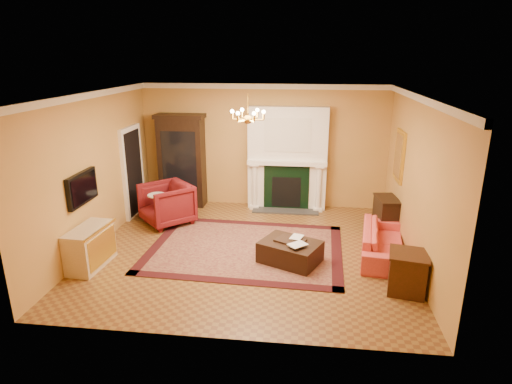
% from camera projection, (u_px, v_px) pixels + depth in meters
% --- Properties ---
extents(floor, '(6.00, 5.50, 0.02)m').
position_uv_depth(floor, '(249.00, 251.00, 8.36)').
color(floor, brown).
rests_on(floor, ground).
extents(ceiling, '(6.00, 5.50, 0.02)m').
position_uv_depth(ceiling, '(248.00, 93.00, 7.44)').
color(ceiling, silver).
rests_on(ceiling, wall_back).
extents(wall_back, '(6.00, 0.02, 3.00)m').
position_uv_depth(wall_back, '(263.00, 146.00, 10.51)').
color(wall_back, '#C38946').
rests_on(wall_back, floor).
extents(wall_front, '(6.00, 0.02, 3.00)m').
position_uv_depth(wall_front, '(218.00, 236.00, 5.29)').
color(wall_front, '#C38946').
rests_on(wall_front, floor).
extents(wall_left, '(0.02, 5.50, 3.00)m').
position_uv_depth(wall_left, '(94.00, 171.00, 8.24)').
color(wall_left, '#C38946').
rests_on(wall_left, floor).
extents(wall_right, '(0.02, 5.50, 3.00)m').
position_uv_depth(wall_right, '(417.00, 182.00, 7.56)').
color(wall_right, '#C38946').
rests_on(wall_right, floor).
extents(fireplace, '(1.90, 0.70, 2.50)m').
position_uv_depth(fireplace, '(287.00, 161.00, 10.36)').
color(fireplace, white).
rests_on(fireplace, wall_back).
extents(crown_molding, '(6.00, 5.50, 0.12)m').
position_uv_depth(crown_molding, '(254.00, 93.00, 8.36)').
color(crown_molding, silver).
rests_on(crown_molding, ceiling).
extents(doorway, '(0.08, 1.05, 2.10)m').
position_uv_depth(doorway, '(133.00, 172.00, 9.98)').
color(doorway, white).
rests_on(doorway, wall_left).
extents(tv_panel, '(0.09, 0.95, 0.58)m').
position_uv_depth(tv_panel, '(82.00, 188.00, 7.71)').
color(tv_panel, black).
rests_on(tv_panel, wall_left).
extents(gilt_mirror, '(0.06, 0.76, 1.05)m').
position_uv_depth(gilt_mirror, '(399.00, 156.00, 8.84)').
color(gilt_mirror, yellow).
rests_on(gilt_mirror, wall_right).
extents(chandelier, '(0.63, 0.55, 0.53)m').
position_uv_depth(chandelier, '(248.00, 116.00, 7.56)').
color(chandelier, gold).
rests_on(chandelier, ceiling).
extents(oriental_rug, '(3.85, 2.95, 0.01)m').
position_uv_depth(oriental_rug, '(246.00, 248.00, 8.43)').
color(oriental_rug, '#400D18').
rests_on(oriental_rug, floor).
extents(china_cabinet, '(1.10, 0.51, 2.19)m').
position_uv_depth(china_cabinet, '(182.00, 163.00, 10.60)').
color(china_cabinet, black).
rests_on(china_cabinet, floor).
extents(wingback_armchair, '(1.35, 1.35, 1.02)m').
position_uv_depth(wingback_armchair, '(167.00, 202.00, 9.55)').
color(wingback_armchair, maroon).
rests_on(wingback_armchair, floor).
extents(pedestal_table, '(0.40, 0.40, 0.71)m').
position_uv_depth(pedestal_table, '(158.00, 207.00, 9.50)').
color(pedestal_table, black).
rests_on(pedestal_table, floor).
extents(commode, '(0.53, 1.02, 0.74)m').
position_uv_depth(commode, '(90.00, 247.00, 7.63)').
color(commode, beige).
rests_on(commode, floor).
extents(coral_sofa, '(0.82, 1.96, 0.74)m').
position_uv_depth(coral_sofa, '(383.00, 237.00, 8.04)').
color(coral_sofa, '#E24F47').
rests_on(coral_sofa, floor).
extents(end_table, '(0.65, 0.65, 0.64)m').
position_uv_depth(end_table, '(407.00, 273.00, 6.81)').
color(end_table, '#3B1A10').
rests_on(end_table, floor).
extents(console_table, '(0.47, 0.72, 0.76)m').
position_uv_depth(console_table, '(386.00, 216.00, 9.08)').
color(console_table, black).
rests_on(console_table, floor).
extents(leather_ottoman, '(1.25, 1.12, 0.38)m').
position_uv_depth(leather_ottoman, '(290.00, 252.00, 7.83)').
color(leather_ottoman, black).
rests_on(leather_ottoman, oriental_rug).
extents(ottoman_tray, '(0.62, 0.57, 0.03)m').
position_uv_depth(ottoman_tray, '(290.00, 240.00, 7.80)').
color(ottoman_tray, black).
rests_on(ottoman_tray, leather_ottoman).
extents(book_a, '(0.21, 0.09, 0.28)m').
position_uv_depth(book_a, '(291.00, 230.00, 7.85)').
color(book_a, gray).
rests_on(book_a, ottoman_tray).
extents(book_b, '(0.17, 0.19, 0.32)m').
position_uv_depth(book_b, '(294.00, 235.00, 7.59)').
color(book_b, gray).
rests_on(book_b, ottoman_tray).
extents(topiary_left, '(0.17, 0.17, 0.45)m').
position_uv_depth(topiary_left, '(262.00, 149.00, 10.30)').
color(topiary_left, tan).
rests_on(topiary_left, fireplace).
extents(topiary_right, '(0.16, 0.16, 0.42)m').
position_uv_depth(topiary_right, '(309.00, 151.00, 10.18)').
color(topiary_right, tan).
rests_on(topiary_right, fireplace).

